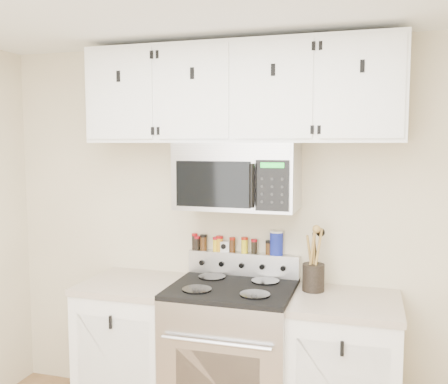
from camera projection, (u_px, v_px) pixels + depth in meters
name	position (u px, v px, depth m)	size (l,w,h in m)	color
back_wall	(245.00, 230.00, 3.39)	(3.50, 0.01, 2.50)	#B8AA8A
range	(232.00, 357.00, 3.16)	(0.76, 0.65, 1.10)	#B7B7BA
base_cabinet_left	(135.00, 347.00, 3.38)	(0.64, 0.62, 0.92)	white
base_cabinet_right	(344.00, 374.00, 2.99)	(0.64, 0.62, 0.92)	white
microwave	(238.00, 176.00, 3.17)	(0.76, 0.44, 0.42)	#9E9EA3
upper_cabinets	(239.00, 93.00, 3.14)	(2.00, 0.35, 0.62)	white
utensil_crock	(313.00, 275.00, 3.10)	(0.14, 0.14, 0.40)	black
kitchen_timer	(224.00, 246.00, 3.40)	(0.06, 0.05, 0.07)	white
salt_canister	(276.00, 243.00, 3.30)	(0.09, 0.09, 0.16)	navy
spice_jar_0	(195.00, 241.00, 3.46)	(0.04, 0.04, 0.11)	black
spice_jar_1	(197.00, 243.00, 3.46)	(0.04, 0.04, 0.10)	black
spice_jar_2	(204.00, 242.00, 3.44)	(0.05, 0.05, 0.11)	#422610
spice_jar_3	(216.00, 244.00, 3.42)	(0.04, 0.04, 0.10)	yellow
spice_jar_4	(219.00, 244.00, 3.41)	(0.04, 0.04, 0.10)	black
spice_jar_5	(219.00, 244.00, 3.41)	(0.05, 0.05, 0.11)	#C88B17
spice_jar_6	(232.00, 245.00, 3.38)	(0.04, 0.04, 0.10)	#442510
spice_jar_7	(244.00, 245.00, 3.36)	(0.05, 0.05, 0.11)	yellow
spice_jar_8	(254.00, 246.00, 3.34)	(0.04, 0.04, 0.10)	black
spice_jar_9	(269.00, 247.00, 3.31)	(0.04, 0.04, 0.09)	#442810
spice_jar_10	(272.00, 247.00, 3.31)	(0.04, 0.04, 0.10)	gold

